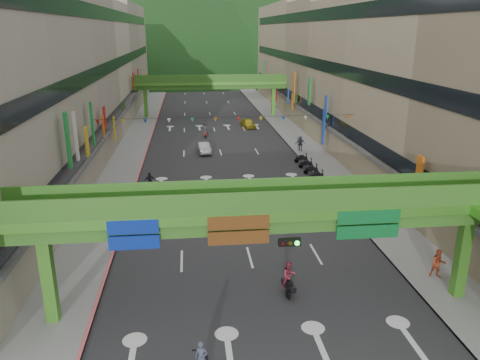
{
  "coord_description": "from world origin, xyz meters",
  "views": [
    {
      "loc": [
        -3.68,
        -15.74,
        14.45
      ],
      "look_at": [
        0.0,
        18.0,
        3.5
      ],
      "focal_mm": 35.0,
      "sensor_mm": 36.0,
      "label": 1
    }
  ],
  "objects_px": {
    "scooter_rider_mid": "(289,278)",
    "car_yellow": "(248,123)",
    "overpass_near": "(286,224)",
    "car_silver": "(204,148)",
    "pedestrian_red": "(438,266)"
  },
  "relations": [
    {
      "from": "scooter_rider_mid",
      "to": "pedestrian_red",
      "type": "height_order",
      "value": "scooter_rider_mid"
    },
    {
      "from": "overpass_near",
      "to": "car_silver",
      "type": "distance_m",
      "value": 35.08
    },
    {
      "from": "overpass_near",
      "to": "car_yellow",
      "type": "height_order",
      "value": "overpass_near"
    },
    {
      "from": "scooter_rider_mid",
      "to": "pedestrian_red",
      "type": "relative_size",
      "value": 1.13
    },
    {
      "from": "scooter_rider_mid",
      "to": "pedestrian_red",
      "type": "xyz_separation_m",
      "value": [
        9.28,
        0.66,
        -0.15
      ]
    },
    {
      "from": "car_silver",
      "to": "car_yellow",
      "type": "distance_m",
      "value": 16.58
    },
    {
      "from": "car_silver",
      "to": "pedestrian_red",
      "type": "bearing_deg",
      "value": -75.12
    },
    {
      "from": "car_silver",
      "to": "pedestrian_red",
      "type": "height_order",
      "value": "pedestrian_red"
    },
    {
      "from": "car_silver",
      "to": "overpass_near",
      "type": "bearing_deg",
      "value": -92.22
    },
    {
      "from": "scooter_rider_mid",
      "to": "pedestrian_red",
      "type": "bearing_deg",
      "value": 4.07
    },
    {
      "from": "overpass_near",
      "to": "car_yellow",
      "type": "bearing_deg",
      "value": 85.01
    },
    {
      "from": "car_yellow",
      "to": "pedestrian_red",
      "type": "height_order",
      "value": "pedestrian_red"
    },
    {
      "from": "car_yellow",
      "to": "pedestrian_red",
      "type": "xyz_separation_m",
      "value": [
        5.65,
        -46.92,
        0.2
      ]
    },
    {
      "from": "overpass_near",
      "to": "car_silver",
      "type": "height_order",
      "value": "overpass_near"
    },
    {
      "from": "scooter_rider_mid",
      "to": "car_yellow",
      "type": "relative_size",
      "value": 0.5
    }
  ]
}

